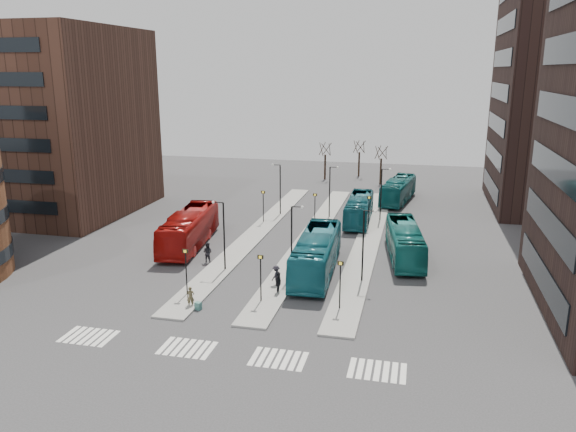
% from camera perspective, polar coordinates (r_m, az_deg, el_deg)
% --- Properties ---
extents(ground, '(160.00, 160.00, 0.00)m').
position_cam_1_polar(ground, '(33.63, -11.38, -16.30)').
color(ground, '#303032').
rests_on(ground, ground).
extents(island_left, '(2.50, 45.00, 0.15)m').
position_cam_1_polar(island_left, '(60.88, -3.17, -1.65)').
color(island_left, gray).
rests_on(island_left, ground).
extents(island_mid, '(2.50, 45.00, 0.15)m').
position_cam_1_polar(island_mid, '(59.52, 2.39, -2.02)').
color(island_mid, gray).
rests_on(island_mid, ground).
extents(island_right, '(2.50, 45.00, 0.15)m').
position_cam_1_polar(island_right, '(58.74, 8.15, -2.39)').
color(island_right, gray).
rests_on(island_right, ground).
extents(suitcase, '(0.53, 0.46, 0.57)m').
position_cam_1_polar(suitcase, '(42.34, -9.11, -9.00)').
color(suitcase, navy).
rests_on(suitcase, ground).
extents(red_bus, '(4.49, 13.03, 3.56)m').
position_cam_1_polar(red_bus, '(56.78, -10.00, -1.28)').
color(red_bus, '#970E0B').
rests_on(red_bus, ground).
extents(teal_bus_a, '(3.56, 12.90, 3.56)m').
position_cam_1_polar(teal_bus_a, '(48.54, 2.91, -3.82)').
color(teal_bus_a, '#15606D').
rests_on(teal_bus_a, ground).
extents(teal_bus_b, '(2.81, 11.05, 3.06)m').
position_cam_1_polar(teal_bus_b, '(65.28, 7.23, 0.70)').
color(teal_bus_b, '#135662').
rests_on(teal_bus_b, ground).
extents(teal_bus_c, '(4.23, 11.77, 3.21)m').
position_cam_1_polar(teal_bus_c, '(53.42, 11.76, -2.58)').
color(teal_bus_c, '#146762').
rests_on(teal_bus_c, ground).
extents(teal_bus_d, '(4.46, 11.67, 3.17)m').
position_cam_1_polar(teal_bus_d, '(76.22, 11.13, 2.60)').
color(teal_bus_d, '#125C5D').
rests_on(teal_bus_d, ground).
extents(traveller, '(0.66, 0.54, 1.57)m').
position_cam_1_polar(traveller, '(42.68, -9.87, -8.11)').
color(traveller, brown).
rests_on(traveller, ground).
extents(commuter_a, '(0.97, 0.79, 1.86)m').
position_cam_1_polar(commuter_a, '(51.96, -8.17, -3.68)').
color(commuter_a, black).
rests_on(commuter_a, ground).
extents(commuter_b, '(0.53, 1.10, 1.81)m').
position_cam_1_polar(commuter_b, '(44.33, -0.98, -6.83)').
color(commuter_b, black).
rests_on(commuter_b, ground).
extents(commuter_c, '(0.97, 1.25, 1.71)m').
position_cam_1_polar(commuter_c, '(46.03, -1.21, -6.07)').
color(commuter_c, black).
rests_on(commuter_c, ground).
extents(crosswalk_stripes, '(22.35, 2.40, 0.01)m').
position_cam_1_polar(crosswalk_stripes, '(36.25, -6.10, -13.65)').
color(crosswalk_stripes, silver).
rests_on(crosswalk_stripes, ground).
extents(office_block, '(25.00, 20.12, 22.00)m').
position_cam_1_polar(office_block, '(76.27, -24.82, 8.71)').
color(office_block, '#462A20').
rests_on(office_block, ground).
extents(sign_poles, '(12.45, 22.12, 3.65)m').
position_cam_1_polar(sign_poles, '(52.36, 0.52, -1.69)').
color(sign_poles, black).
rests_on(sign_poles, ground).
extents(lamp_posts, '(14.04, 20.24, 6.12)m').
position_cam_1_polar(lamp_posts, '(56.59, 2.67, 0.77)').
color(lamp_posts, black).
rests_on(lamp_posts, ground).
extents(bare_trees, '(10.97, 8.14, 5.90)m').
position_cam_1_polar(bare_trees, '(90.40, 6.79, 5.37)').
color(bare_trees, black).
rests_on(bare_trees, ground).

